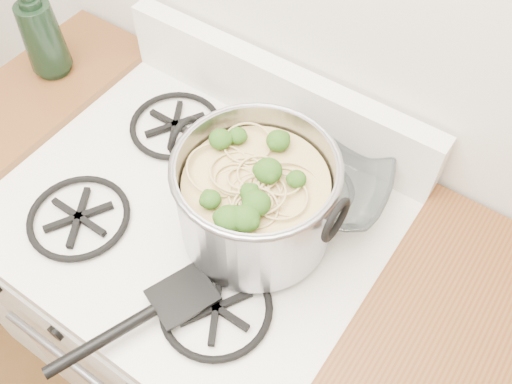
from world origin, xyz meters
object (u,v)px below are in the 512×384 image
at_px(spatula, 182,293).
at_px(bottle, 39,27).
at_px(stock_pot, 256,199).
at_px(glass_bowl, 320,183).
at_px(gas_range, 208,308).

height_order(spatula, bottle, bottle).
height_order(stock_pot, glass_bowl, stock_pot).
bearing_deg(spatula, stock_pot, 104.40).
height_order(stock_pot, spatula, stock_pot).
bearing_deg(bottle, spatula, -26.00).
xyz_separation_m(spatula, bottle, (-0.63, 0.29, 0.11)).
xyz_separation_m(stock_pot, bottle, (-0.65, 0.09, 0.03)).
relative_size(stock_pot, glass_bowl, 2.96).
xyz_separation_m(spatula, glass_bowl, (0.08, 0.35, 0.00)).
bearing_deg(glass_bowl, gas_range, -136.44).
bearing_deg(bottle, glass_bowl, 3.31).
relative_size(glass_bowl, bottle, 0.44).
relative_size(stock_pot, spatula, 1.05).
bearing_deg(bottle, stock_pot, -9.51).
distance_m(stock_pot, bottle, 0.66).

